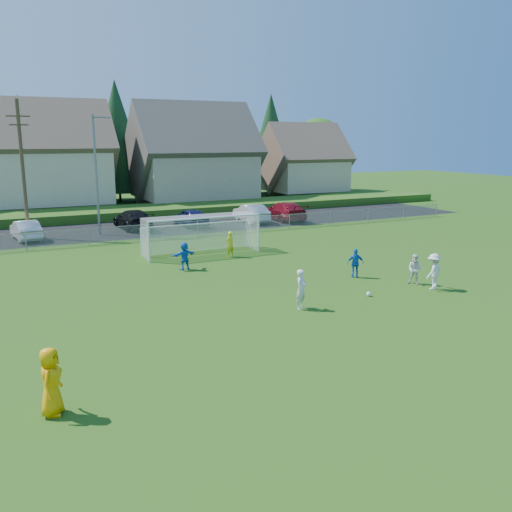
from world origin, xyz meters
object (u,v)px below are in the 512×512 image
Objects in this scene: player_white_a at (301,289)px; player_white_c at (434,271)px; car_b at (26,230)px; car_e at (191,217)px; referee at (51,381)px; goalkeeper at (230,244)px; car_d at (133,219)px; player_blue_a at (356,263)px; soccer_ball at (369,294)px; car_g at (284,211)px; car_f at (251,213)px; player_white_b at (415,270)px; soccer_goal at (200,228)px; player_blue_b at (185,256)px.

player_white_c is (7.44, -0.18, 0.01)m from player_white_a.
car_e is at bearing 174.76° from car_b.
player_white_c is (18.18, 4.79, -0.06)m from referee.
player_white_c is at bearing 96.74° from car_e.
referee reaches higher than goalkeeper.
player_white_c reaches higher than car_d.
player_blue_a is 24.67m from car_b.
soccer_ball is at bearing -31.09° from player_white_a.
player_white_c is 4.12m from player_blue_a.
player_blue_a is at bearing 74.95° from car_g.
car_f is (5.60, -0.08, 0.03)m from car_e.
car_g is (6.66, 19.62, 0.05)m from player_blue_a.
car_g is (10.61, 12.00, 0.02)m from goalkeeper.
player_white_b is at bearing -27.23° from player_white_a.
car_b is 18.45m from car_f.
goalkeeper is 0.37× the size of car_b.
car_f is (19.66, 28.34, -0.16)m from referee.
car_g reaches higher than car_e.
soccer_goal reaches higher than goalkeeper.
car_b is at bearing -65.69° from goalkeeper.
goalkeeper is (1.46, 11.02, -0.07)m from player_white_a.
car_f is at bearing 176.01° from car_e.
soccer_ball is 0.13× the size of player_white_a.
car_f is (1.47, 23.55, -0.10)m from player_white_c.
car_g reaches higher than car_b.
soccer_goal reaches higher than car_b.
car_d reaches higher than car_e.
player_white_c is 14.91m from soccer_goal.
player_blue_b reaches higher than car_e.
player_blue_a is 0.21× the size of soccer_goal.
player_white_c is 28.75m from car_b.
soccer_ball is 0.14× the size of player_blue_b.
car_g reaches higher than car_d.
player_white_a is 24.92m from car_b.
player_white_c reaches higher than goalkeeper.
player_white_b is at bearing -49.12° from referee.
car_f is (5.08, 23.16, 0.68)m from soccer_ball.
soccer_goal is at bearing 176.63° from player_white_b.
goalkeeper is at bearing 48.23° from player_white_a.
car_d is at bearing -2.17° from car_g.
car_g is at bearing 174.02° from car_e.
goalkeeper is 0.30× the size of car_d.
player_white_b is at bearing 120.01° from car_b.
player_blue_b is 0.33× the size of car_f.
car_b reaches higher than soccer_ball.
player_white_b is (17.98, 5.86, -0.17)m from referee.
player_white_a is at bearing -21.32° from player_white_c.
car_g is at bearing 133.69° from player_white_b.
player_white_b reaches higher than soccer_ball.
soccer_goal is at bearing -72.69° from goalkeeper.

